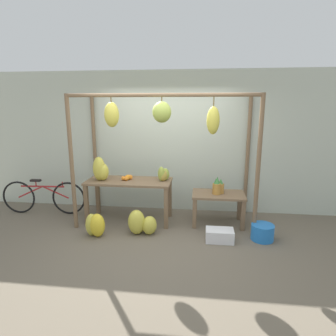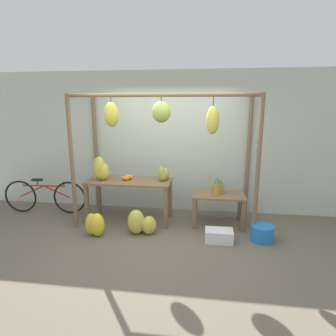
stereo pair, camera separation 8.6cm
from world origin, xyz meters
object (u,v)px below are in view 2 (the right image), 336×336
fruit_crate_white (219,236)px  parked_bicycle (45,196)px  banana_pile_on_table (101,170)px  papaya_pile (164,175)px  banana_pile_ground_left (95,224)px  banana_pile_ground_right (141,223)px  blue_bucket (262,233)px  pineapple_cluster (218,187)px  orange_pile (127,177)px

fruit_crate_white → parked_bicycle: size_ratio=0.26×
banana_pile_on_table → papaya_pile: (1.15, 0.10, -0.08)m
banana_pile_ground_left → papaya_pile: bearing=36.3°
banana_pile_ground_right → fruit_crate_white: size_ratio=1.21×
fruit_crate_white → blue_bucket: (0.69, 0.13, 0.03)m
banana_pile_on_table → pineapple_cluster: bearing=2.1°
banana_pile_ground_right → banana_pile_on_table: bearing=149.8°
parked_bicycle → banana_pile_on_table: bearing=-8.2°
banana_pile_ground_right → blue_bucket: bearing=0.9°
banana_pile_on_table → fruit_crate_white: 2.40m
banana_pile_on_table → parked_bicycle: size_ratio=0.26×
blue_bucket → parked_bicycle: 4.18m
parked_bicycle → papaya_pile: bearing=-1.9°
banana_pile_ground_left → blue_bucket: size_ratio=1.13×
banana_pile_ground_right → blue_bucket: size_ratio=1.47×
pineapple_cluster → orange_pile: bearing=-179.9°
fruit_crate_white → papaya_pile: bearing=144.8°
fruit_crate_white → parked_bicycle: (-3.43, 0.78, 0.25)m
pineapple_cluster → fruit_crate_white: bearing=-88.7°
banana_pile_on_table → blue_bucket: 3.00m
banana_pile_ground_left → fruit_crate_white: banana_pile_ground_left is taller
fruit_crate_white → pineapple_cluster: bearing=91.3°
banana_pile_ground_left → blue_bucket: bearing=4.1°
banana_pile_on_table → banana_pile_ground_left: bearing=-80.5°
pineapple_cluster → papaya_pile: size_ratio=1.18×
orange_pile → papaya_pile: 0.68m
papaya_pile → banana_pile_ground_left: bearing=-143.7°
pineapple_cluster → papaya_pile: bearing=178.5°
banana_pile_on_table → banana_pile_ground_left: size_ratio=1.07×
banana_pile_on_table → orange_pile: 0.51m
pineapple_cluster → fruit_crate_white: size_ratio=0.74×
banana_pile_on_table → blue_bucket: (2.84, -0.47, -0.85)m
banana_pile_ground_left → papaya_pile: 1.47m
pineapple_cluster → parked_bicycle: (-3.42, 0.10, -0.36)m
pineapple_cluster → banana_pile_ground_left: 2.22m
fruit_crate_white → orange_pile: bearing=158.1°
orange_pile → banana_pile_ground_left: bearing=-116.6°
pineapple_cluster → banana_pile_ground_right: pineapple_cluster is taller
orange_pile → papaya_pile: size_ratio=0.70×
orange_pile → papaya_pile: papaya_pile is taller
fruit_crate_white → blue_bucket: 0.70m
banana_pile_on_table → orange_pile: banana_pile_on_table is taller
fruit_crate_white → blue_bucket: size_ratio=1.21×
banana_pile_on_table → banana_pile_ground_right: banana_pile_on_table is taller
banana_pile_on_table → blue_bucket: bearing=-9.3°
pineapple_cluster → banana_pile_on_table: bearing=-177.9°
pineapple_cluster → banana_pile_ground_left: bearing=-159.9°
orange_pile → blue_bucket: size_ratio=0.54×
banana_pile_ground_right → papaya_pile: bearing=63.3°
banana_pile_ground_left → papaya_pile: size_ratio=1.48×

